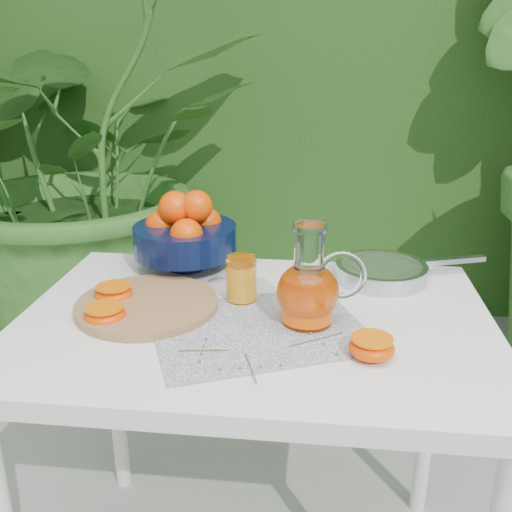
# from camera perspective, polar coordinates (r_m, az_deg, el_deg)

# --- Properties ---
(hedge_backdrop) EXTENTS (8.00, 1.65, 2.50)m
(hedge_backdrop) POSITION_cam_1_polar(r_m,az_deg,el_deg) (3.20, 7.36, 18.34)
(hedge_backdrop) COLOR #1B4513
(hedge_backdrop) RESTS_ON ground
(potted_plant_left) EXTENTS (2.31, 2.31, 1.67)m
(potted_plant_left) POSITION_cam_1_polar(r_m,az_deg,el_deg) (2.57, -16.67, 9.19)
(potted_plant_left) COLOR #2A6121
(potted_plant_left) RESTS_ON ground
(white_table) EXTENTS (1.00, 0.70, 0.75)m
(white_table) POSITION_cam_1_polar(r_m,az_deg,el_deg) (1.25, -0.11, -9.44)
(white_table) COLOR white
(white_table) RESTS_ON ground
(placemat) EXTENTS (0.51, 0.46, 0.00)m
(placemat) POSITION_cam_1_polar(r_m,az_deg,el_deg) (1.16, 0.25, -7.29)
(placemat) COLOR #0B1641
(placemat) RESTS_ON white_table
(cutting_board) EXTENTS (0.35, 0.35, 0.02)m
(cutting_board) POSITION_cam_1_polar(r_m,az_deg,el_deg) (1.27, -10.83, -4.84)
(cutting_board) COLOR olive
(cutting_board) RESTS_ON white_table
(fruit_bowl) EXTENTS (0.33, 0.33, 0.21)m
(fruit_bowl) POSITION_cam_1_polar(r_m,az_deg,el_deg) (1.46, -7.12, 2.32)
(fruit_bowl) COLOR black
(fruit_bowl) RESTS_ON white_table
(juice_pitcher) EXTENTS (0.19, 0.14, 0.21)m
(juice_pitcher) POSITION_cam_1_polar(r_m,az_deg,el_deg) (1.16, 5.32, -3.35)
(juice_pitcher) COLOR white
(juice_pitcher) RESTS_ON white_table
(juice_tumbler) EXTENTS (0.08, 0.08, 0.10)m
(juice_tumbler) POSITION_cam_1_polar(r_m,az_deg,el_deg) (1.27, -1.47, -2.36)
(juice_tumbler) COLOR white
(juice_tumbler) RESTS_ON white_table
(saute_pan) EXTENTS (0.41, 0.28, 0.04)m
(saute_pan) POSITION_cam_1_polar(r_m,az_deg,el_deg) (1.43, 12.53, -1.47)
(saute_pan) COLOR #AAABAE
(saute_pan) RESTS_ON white_table
(orange_halves) EXTENTS (0.64, 0.26, 0.04)m
(orange_halves) POSITION_cam_1_polar(r_m,az_deg,el_deg) (1.17, -6.80, -6.07)
(orange_halves) COLOR #F05202
(orange_halves) RESTS_ON white_table
(thyme_sprigs) EXTENTS (0.31, 0.22, 0.01)m
(thyme_sprigs) POSITION_cam_1_polar(r_m,az_deg,el_deg) (1.07, 0.43, -9.48)
(thyme_sprigs) COLOR brown
(thyme_sprigs) RESTS_ON white_table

